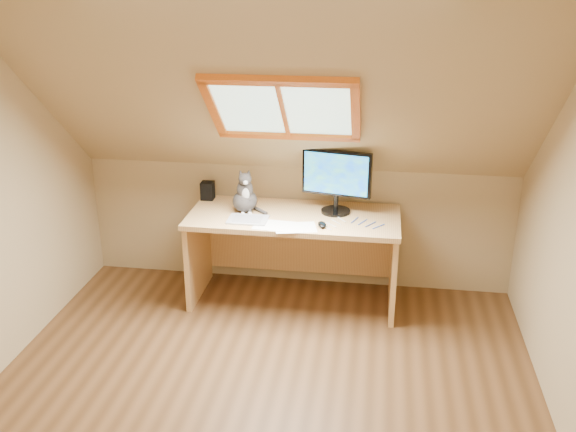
# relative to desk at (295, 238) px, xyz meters

# --- Properties ---
(ground) EXTENTS (3.50, 3.50, 0.00)m
(ground) POSITION_rel_desk_xyz_m (-0.03, -1.45, -0.51)
(ground) COLOR brown
(ground) RESTS_ON ground
(room_shell) EXTENTS (3.52, 3.52, 2.41)m
(room_shell) POSITION_rel_desk_xyz_m (-0.03, -1.54, 0.92)
(room_shell) COLOR tan
(room_shell) RESTS_ON ground
(desk) EXTENTS (1.61, 0.71, 0.74)m
(desk) POSITION_rel_desk_xyz_m (0.00, 0.00, 0.00)
(desk) COLOR tan
(desk) RESTS_ON ground
(monitor) EXTENTS (0.53, 0.23, 0.49)m
(monitor) POSITION_rel_desk_xyz_m (0.31, 0.03, 0.51)
(monitor) COLOR black
(monitor) RESTS_ON desk
(cat) EXTENTS (0.25, 0.27, 0.35)m
(cat) POSITION_rel_desk_xyz_m (-0.38, -0.05, 0.35)
(cat) COLOR #3B3634
(cat) RESTS_ON desk
(desk_speaker) EXTENTS (0.10, 0.10, 0.15)m
(desk_speaker) POSITION_rel_desk_xyz_m (-0.74, 0.18, 0.30)
(desk_speaker) COLOR black
(desk_speaker) RESTS_ON desk
(graphics_tablet) EXTENTS (0.30, 0.21, 0.01)m
(graphics_tablet) POSITION_rel_desk_xyz_m (-0.32, -0.23, 0.23)
(graphics_tablet) COLOR #B2B2B7
(graphics_tablet) RESTS_ON desk
(mouse) EXTENTS (0.09, 0.12, 0.03)m
(mouse) POSITION_rel_desk_xyz_m (0.24, -0.28, 0.24)
(mouse) COLOR black
(mouse) RESTS_ON desk
(papers) EXTENTS (0.33, 0.27, 0.00)m
(papers) POSITION_rel_desk_xyz_m (-0.01, -0.33, 0.23)
(papers) COLOR white
(papers) RESTS_ON desk
(cables) EXTENTS (0.51, 0.26, 0.01)m
(cables) POSITION_rel_desk_xyz_m (0.46, -0.19, 0.23)
(cables) COLOR silver
(cables) RESTS_ON desk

